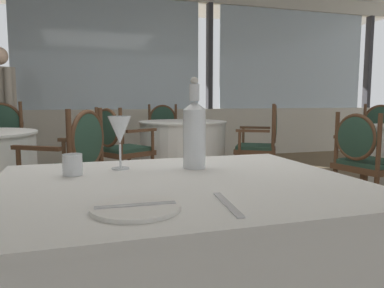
# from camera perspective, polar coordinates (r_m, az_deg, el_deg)

# --- Properties ---
(ground_plane) EXTENTS (13.98, 13.98, 0.00)m
(ground_plane) POSITION_cam_1_polar(r_m,az_deg,el_deg) (2.76, -4.96, -14.41)
(ground_plane) COLOR #756047
(window_wall_far) EXTENTS (10.76, 0.14, 2.90)m
(window_wall_far) POSITION_cam_1_polar(r_m,az_deg,el_deg) (6.23, -12.31, 8.04)
(window_wall_far) COLOR silver
(window_wall_far) RESTS_ON ground_plane
(side_plate) EXTENTS (0.20, 0.20, 0.01)m
(side_plate) POSITION_cam_1_polar(r_m,az_deg,el_deg) (0.86, -8.65, -9.64)
(side_plate) COLOR white
(side_plate) RESTS_ON foreground_table
(butter_knife) EXTENTS (0.18, 0.02, 0.00)m
(butter_knife) POSITION_cam_1_polar(r_m,az_deg,el_deg) (0.86, -8.65, -9.31)
(butter_knife) COLOR silver
(butter_knife) RESTS_ON foreground_table
(dinner_fork) EXTENTS (0.04, 0.21, 0.00)m
(dinner_fork) POSITION_cam_1_polar(r_m,az_deg,el_deg) (0.89, 5.49, -9.19)
(dinner_fork) COLOR silver
(dinner_fork) RESTS_ON foreground_table
(water_bottle) EXTENTS (0.08, 0.08, 0.33)m
(water_bottle) POSITION_cam_1_polar(r_m,az_deg,el_deg) (1.34, 0.36, 1.83)
(water_bottle) COLOR white
(water_bottle) RESTS_ON foreground_table
(wine_glass) EXTENTS (0.08, 0.08, 0.19)m
(wine_glass) POSITION_cam_1_polar(r_m,az_deg,el_deg) (1.35, -11.07, 1.95)
(wine_glass) COLOR white
(wine_glass) RESTS_ON foreground_table
(water_tumbler) EXTENTS (0.06, 0.06, 0.07)m
(water_tumbler) POSITION_cam_1_polar(r_m,az_deg,el_deg) (1.29, -17.90, -3.04)
(water_tumbler) COLOR white
(water_tumbler) RESTS_ON foreground_table
(dining_chair_0_0) EXTENTS (0.64, 0.65, 0.94)m
(dining_chair_0_0) POSITION_cam_1_polar(r_m,az_deg,el_deg) (2.79, -17.88, -2.71)
(dining_chair_0_0) COLOR brown
(dining_chair_0_0) RESTS_ON ground_plane
(background_table_1) EXTENTS (1.06, 1.06, 0.75)m
(background_table_1) POSITION_cam_1_polar(r_m,az_deg,el_deg) (4.50, -1.41, -1.20)
(background_table_1) COLOR white
(background_table_1) RESTS_ON ground_plane
(dining_chair_1_0) EXTENTS (0.63, 0.65, 0.95)m
(dining_chair_1_0) POSITION_cam_1_polar(r_m,az_deg,el_deg) (4.35, 10.92, 0.74)
(dining_chair_1_0) COLOR brown
(dining_chair_1_0) RESTS_ON ground_plane
(dining_chair_1_1) EXTENTS (0.54, 0.47, 0.94)m
(dining_chair_1_1) POSITION_cam_1_polar(r_m,az_deg,el_deg) (5.40, -4.22, 2.06)
(dining_chair_1_1) COLOR brown
(dining_chair_1_1) RESTS_ON ground_plane
(dining_chair_1_2) EXTENTS (0.63, 0.65, 0.93)m
(dining_chair_1_2) POSITION_cam_1_polar(r_m,az_deg,el_deg) (3.86, -11.23, 0.04)
(dining_chair_1_2) COLOR brown
(dining_chair_1_2) RESTS_ON ground_plane
(dining_chair_2_1) EXTENTS (0.63, 0.59, 0.95)m
(dining_chair_2_1) POSITION_cam_1_polar(r_m,az_deg,el_deg) (5.13, 27.45, 1.04)
(dining_chair_2_1) COLOR brown
(dining_chair_2_1) RESTS_ON ground_plane
(dining_chair_2_2) EXTENTS (0.54, 0.60, 0.90)m
(dining_chair_2_2) POSITION_cam_1_polar(r_m,az_deg,el_deg) (3.42, 25.13, -1.71)
(dining_chair_2_2) COLOR brown
(dining_chair_2_2) RESTS_ON ground_plane
(diner_person_0) EXTENTS (0.36, 0.47, 1.60)m
(diner_person_0) POSITION_cam_1_polar(r_m,az_deg,el_deg) (4.79, -27.22, 4.90)
(diner_person_0) COLOR gray
(diner_person_0) RESTS_ON ground_plane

